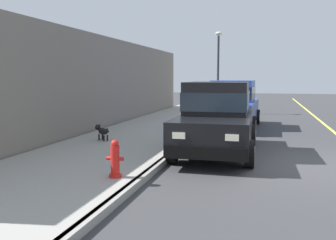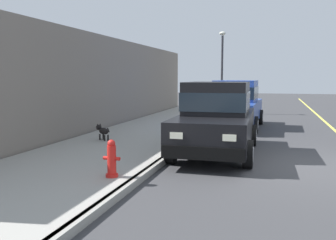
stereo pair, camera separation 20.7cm
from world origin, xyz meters
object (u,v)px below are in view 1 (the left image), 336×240
Objects in this scene: dog_black at (102,131)px; fire_hydrant at (115,160)px; street_lamp at (218,62)px; car_black_sedan at (217,117)px; car_blue_sedan at (233,103)px.

dog_black is 0.92× the size of fire_hydrant.
fire_hydrant reaches higher than dog_black.
street_lamp is (2.14, 10.54, 2.48)m from dog_black.
fire_hydrant is at bearing -113.52° from car_black_sedan.
car_blue_sedan is 6.01m from street_lamp.
fire_hydrant is at bearing -99.38° from car_blue_sedan.
fire_hydrant is 14.49m from street_lamp.
street_lamp reaches higher than fire_hydrant.
street_lamp is at bearing 78.50° from dog_black.
street_lamp is at bearing 103.68° from car_blue_sedan.
car_blue_sedan reaches higher than fire_hydrant.
car_blue_sedan is (-0.04, 5.33, 0.00)m from car_black_sedan.
fire_hydrant is (-1.49, -3.42, -0.51)m from car_black_sedan.
car_blue_sedan is at bearing 55.15° from dog_black.
dog_black is at bearing -124.85° from car_blue_sedan.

